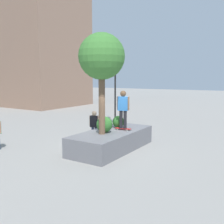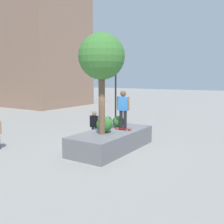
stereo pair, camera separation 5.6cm
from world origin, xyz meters
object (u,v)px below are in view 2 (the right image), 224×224
Objects in this scene: skateboarder at (123,107)px; traffic_light_corner at (116,77)px; plaza_tree at (102,58)px; skateboard at (123,129)px; planter_ledge at (112,140)px; pedestrian_crossing at (94,124)px.

traffic_light_corner reaches higher than skateboarder.
plaza_tree is at bearing -152.69° from traffic_light_corner.
traffic_light_corner is (5.34, 3.75, 1.40)m from skateboarder.
skateboard is at bearing -144.93° from traffic_light_corner.
planter_ledge is 3.81m from plaza_tree.
skateboard is at bearing -14.12° from plaza_tree.
traffic_light_corner reaches higher than pedestrian_crossing.
skateboard is at bearing -96.15° from pedestrian_crossing.
planter_ledge is 2.54× the size of skateboarder.
planter_ledge is at bearing -4.57° from plaza_tree.
skateboarder is at bearing -96.15° from pedestrian_crossing.
pedestrian_crossing is (0.20, 1.84, 0.02)m from skateboard.
plaza_tree is at bearing 175.43° from planter_ledge.
plaza_tree is at bearing 165.88° from skateboard.
plaza_tree reaches higher than planter_ledge.
traffic_light_corner is (6.63, 3.42, -0.81)m from plaza_tree.
pedestrian_crossing is at bearing -159.64° from traffic_light_corner.
skateboard is 0.51× the size of pedestrian_crossing.
traffic_light_corner is at bearing 20.36° from pedestrian_crossing.
traffic_light_corner reaches higher than skateboard.
plaza_tree reaches higher than pedestrian_crossing.
pedestrian_crossing is (0.20, 1.84, -1.03)m from skateboarder.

